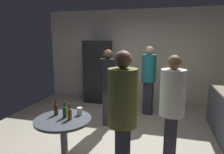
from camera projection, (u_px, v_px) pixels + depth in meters
ground_plane at (107, 140)px, 3.80m from camera, size 5.20×5.20×0.10m
wall_back at (131, 56)px, 6.04m from camera, size 5.32×0.06×2.70m
refrigerator at (98, 71)px, 5.95m from camera, size 0.70×0.68×1.80m
foreground_table at (63, 126)px, 2.84m from camera, size 0.80×0.80×0.73m
beer_bottle_amber at (70, 114)px, 2.78m from camera, size 0.06×0.06×0.23m
beer_bottle_brown at (56, 109)px, 2.95m from camera, size 0.06×0.06×0.23m
beer_bottle_green at (65, 112)px, 2.85m from camera, size 0.06×0.06×0.23m
plastic_cup_white at (80, 111)px, 2.95m from camera, size 0.08×0.08×0.11m
person_in_black_shirt at (108, 82)px, 4.20m from camera, size 0.39×0.39×1.63m
person_in_teal_shirt at (149, 75)px, 4.83m from camera, size 0.41×0.41×1.68m
person_in_olive_shirt at (123, 112)px, 2.31m from camera, size 0.42×0.42×1.72m
person_in_white_shirt at (172, 105)px, 2.74m from camera, size 0.35×0.35×1.63m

